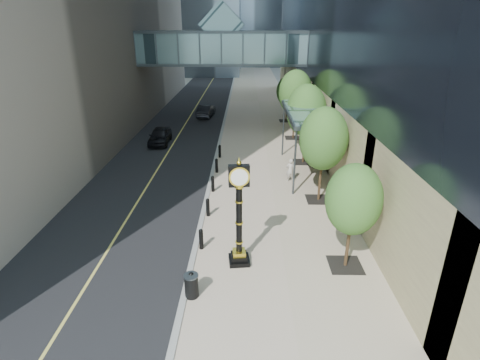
% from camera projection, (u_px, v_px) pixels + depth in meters
% --- Properties ---
extents(ground, '(320.00, 320.00, 0.00)m').
position_uv_depth(ground, '(264.00, 316.00, 13.33)').
color(ground, gray).
rests_on(ground, ground).
extents(road, '(8.00, 180.00, 0.02)m').
position_uv_depth(road, '(199.00, 102.00, 50.35)').
color(road, black).
rests_on(road, ground).
extents(sidewalk, '(8.00, 180.00, 0.06)m').
position_uv_depth(sidewalk, '(259.00, 102.00, 50.22)').
color(sidewalk, tan).
rests_on(sidewalk, ground).
extents(curb, '(0.25, 180.00, 0.07)m').
position_uv_depth(curb, '(229.00, 101.00, 50.28)').
color(curb, gray).
rests_on(curb, ground).
extents(skywalk, '(17.00, 4.20, 5.80)m').
position_uv_depth(skywalk, '(223.00, 46.00, 36.25)').
color(skywalk, '#476671').
rests_on(skywalk, ground).
extents(entrance_canopy, '(3.00, 8.00, 4.38)m').
position_uv_depth(entrance_canopy, '(309.00, 113.00, 24.59)').
color(entrance_canopy, '#383F44').
rests_on(entrance_canopy, ground).
extents(bollard_row, '(0.20, 16.20, 0.90)m').
position_uv_depth(bollard_row, '(211.00, 196.00, 21.48)').
color(bollard_row, black).
rests_on(bollard_row, sidewalk).
extents(street_trees, '(2.93, 28.26, 6.02)m').
position_uv_depth(street_trees, '(305.00, 112.00, 27.05)').
color(street_trees, black).
rests_on(street_trees, sidewalk).
extents(street_clock, '(0.97, 0.97, 4.68)m').
position_uv_depth(street_clock, '(239.00, 221.00, 15.45)').
color(street_clock, black).
rests_on(street_clock, sidewalk).
extents(trash_bin, '(0.53, 0.53, 0.90)m').
position_uv_depth(trash_bin, '(192.00, 286.00, 14.03)').
color(trash_bin, black).
rests_on(trash_bin, sidewalk).
extents(pedestrian, '(0.59, 0.41, 1.54)m').
position_uv_depth(pedestrian, '(290.00, 170.00, 24.35)').
color(pedestrian, '#B6B0A6').
rests_on(pedestrian, sidewalk).
extents(car_near, '(1.72, 4.07, 1.37)m').
position_uv_depth(car_near, '(160.00, 136.00, 32.31)').
color(car_near, black).
rests_on(car_near, road).
extents(car_far, '(1.86, 4.19, 1.34)m').
position_uv_depth(car_far, '(206.00, 111.00, 41.85)').
color(car_far, black).
rests_on(car_far, road).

